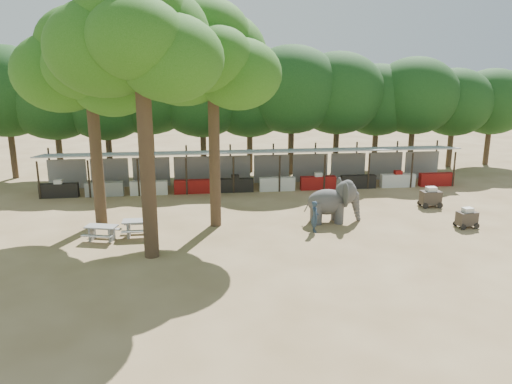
{
  "coord_description": "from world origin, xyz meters",
  "views": [
    {
      "loc": [
        -3.99,
        -19.0,
        8.23
      ],
      "look_at": [
        -1.0,
        5.0,
        2.0
      ],
      "focal_mm": 35.0,
      "sensor_mm": 36.0,
      "label": 1
    }
  ],
  "objects": [
    {
      "name": "yard_tree_center",
      "position": [
        -6.13,
        2.19,
        9.21
      ],
      "size": [
        7.1,
        6.9,
        12.04
      ],
      "color": "#332316",
      "rests_on": "ground"
    },
    {
      "name": "yard_tree_left",
      "position": [
        -9.13,
        7.19,
        8.2
      ],
      "size": [
        7.1,
        6.9,
        11.02
      ],
      "color": "#332316",
      "rests_on": "ground"
    },
    {
      "name": "handler",
      "position": [
        1.91,
        4.39,
        0.79
      ],
      "size": [
        0.4,
        0.59,
        1.59
      ],
      "primitive_type": "imported",
      "rotation": [
        0.0,
        0.0,
        1.54
      ],
      "color": "#26384C",
      "rests_on": "ground"
    },
    {
      "name": "yard_tree_back",
      "position": [
        -3.13,
        6.19,
        8.54
      ],
      "size": [
        7.1,
        6.9,
        11.36
      ],
      "color": "#332316",
      "rests_on": "ground"
    },
    {
      "name": "cart_back",
      "position": [
        9.77,
        7.93,
        0.6
      ],
      "size": [
        1.24,
        0.82,
        1.21
      ],
      "rotation": [
        0.0,
        0.0,
        -0.0
      ],
      "color": "#322923",
      "rests_on": "ground"
    },
    {
      "name": "ground",
      "position": [
        0.0,
        0.0,
        0.0
      ],
      "size": [
        100.0,
        100.0,
        0.0
      ],
      "primitive_type": "plane",
      "color": "brown",
      "rests_on": "ground"
    },
    {
      "name": "elephant",
      "position": [
        3.28,
        5.85,
        1.14
      ],
      "size": [
        2.96,
        2.29,
        2.29
      ],
      "rotation": [
        0.0,
        0.0,
        -0.01
      ],
      "color": "#403E3E",
      "rests_on": "ground"
    },
    {
      "name": "picnic_table_far",
      "position": [
        -6.76,
        4.74,
        0.54
      ],
      "size": [
        1.68,
        1.52,
        0.83
      ],
      "rotation": [
        0.0,
        0.0,
        0.01
      ],
      "color": "gray",
      "rests_on": "ground"
    },
    {
      "name": "backdrop_trees",
      "position": [
        0.0,
        19.0,
        5.51
      ],
      "size": [
        46.46,
        5.95,
        8.33
      ],
      "color": "#332316",
      "rests_on": "ground"
    },
    {
      "name": "cart_front",
      "position": [
        9.86,
        4.03,
        0.53
      ],
      "size": [
        1.18,
        0.86,
        1.07
      ],
      "rotation": [
        0.0,
        0.0,
        0.14
      ],
      "color": "#322923",
      "rests_on": "ground"
    },
    {
      "name": "picnic_table_near",
      "position": [
        -8.53,
        4.34,
        0.49
      ],
      "size": [
        1.78,
        1.68,
        0.74
      ],
      "rotation": [
        0.0,
        0.0,
        -0.27
      ],
      "color": "gray",
      "rests_on": "ground"
    },
    {
      "name": "vendor_stalls",
      "position": [
        -0.0,
        13.84,
        1.18
      ],
      "size": [
        28.0,
        2.99,
        2.8
      ],
      "color": "#94969B",
      "rests_on": "ground"
    }
  ]
}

